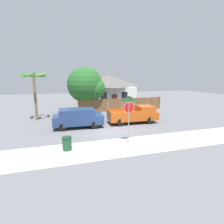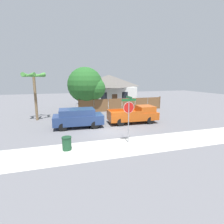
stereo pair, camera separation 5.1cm
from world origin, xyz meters
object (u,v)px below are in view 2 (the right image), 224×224
(palm_tree, at_px, (34,80))
(red_suv, at_px, (78,117))
(house, at_px, (109,89))
(stop_sign, at_px, (129,111))
(oak_tree, at_px, (87,86))
(trash_bin, at_px, (67,143))
(orange_pickup, at_px, (135,115))

(palm_tree, height_order, red_suv, palm_tree)
(house, bearing_deg, stop_sign, -101.69)
(oak_tree, xyz_separation_m, trash_bin, (-3.43, -13.09, -3.09))
(red_suv, xyz_separation_m, trash_bin, (-1.27, -5.16, -0.52))
(oak_tree, bearing_deg, trash_bin, -104.67)
(house, relative_size, palm_tree, 1.66)
(oak_tree, height_order, trash_bin, oak_tree)
(red_suv, bearing_deg, stop_sign, -56.94)
(stop_sign, bearing_deg, orange_pickup, 59.85)
(palm_tree, relative_size, trash_bin, 5.86)
(oak_tree, relative_size, palm_tree, 1.17)
(orange_pickup, distance_m, stop_sign, 5.98)
(stop_sign, bearing_deg, palm_tree, 125.86)
(palm_tree, height_order, stop_sign, palm_tree)
(stop_sign, bearing_deg, red_suv, 119.20)
(orange_pickup, bearing_deg, red_suv, -177.80)
(house, xyz_separation_m, red_suv, (-7.01, -14.10, -1.69))
(orange_pickup, relative_size, trash_bin, 5.85)
(palm_tree, relative_size, stop_sign, 1.53)
(oak_tree, xyz_separation_m, orange_pickup, (3.66, -7.94, -2.68))
(palm_tree, bearing_deg, oak_tree, 31.08)
(house, height_order, red_suv, house)
(house, distance_m, red_suv, 15.84)
(oak_tree, height_order, palm_tree, oak_tree)
(trash_bin, bearing_deg, orange_pickup, 36.01)
(red_suv, xyz_separation_m, stop_sign, (3.04, -5.10, 1.36))
(trash_bin, bearing_deg, house, 66.73)
(palm_tree, bearing_deg, stop_sign, -52.57)
(house, height_order, palm_tree, palm_tree)
(orange_pickup, xyz_separation_m, stop_sign, (-2.77, -5.09, 1.47))
(red_suv, xyz_separation_m, orange_pickup, (5.81, -0.01, -0.10))
(red_suv, relative_size, stop_sign, 1.38)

